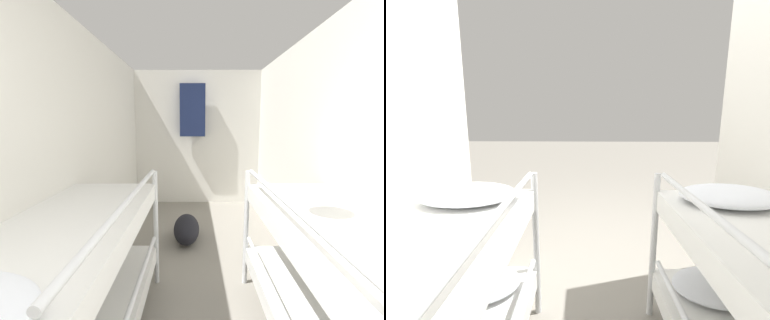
% 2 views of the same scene
% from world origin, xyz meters
% --- Properties ---
extents(wall_left, '(0.06, 4.97, 2.39)m').
position_xyz_m(wall_left, '(-1.15, 2.43, 1.19)').
color(wall_left, silver).
rests_on(wall_left, ground_plane).
extents(wall_right, '(0.06, 4.97, 2.39)m').
position_xyz_m(wall_right, '(1.15, 2.43, 1.19)').
color(wall_right, silver).
rests_on(wall_right, ground_plane).
extents(wall_back, '(2.36, 0.06, 2.39)m').
position_xyz_m(wall_back, '(0.00, 4.88, 1.19)').
color(wall_back, silver).
rests_on(wall_back, ground_plane).
extents(bunk_stack_left_near, '(0.73, 1.88, 1.10)m').
position_xyz_m(bunk_stack_left_near, '(-0.76, 1.42, 0.59)').
color(bunk_stack_left_near, silver).
rests_on(bunk_stack_left_near, ground_plane).
extents(bunk_stack_right_near, '(0.73, 1.88, 1.10)m').
position_xyz_m(bunk_stack_right_near, '(0.76, 1.42, 0.59)').
color(bunk_stack_right_near, silver).
rests_on(bunk_stack_right_near, ground_plane).
extents(duffel_bag, '(0.32, 0.63, 0.32)m').
position_xyz_m(duffel_bag, '(-0.16, 3.25, 0.16)').
color(duffel_bag, black).
rests_on(duffel_bag, ground_plane).
extents(hanging_coat, '(0.44, 0.12, 0.90)m').
position_xyz_m(hanging_coat, '(-0.09, 4.73, 1.69)').
color(hanging_coat, '#192347').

